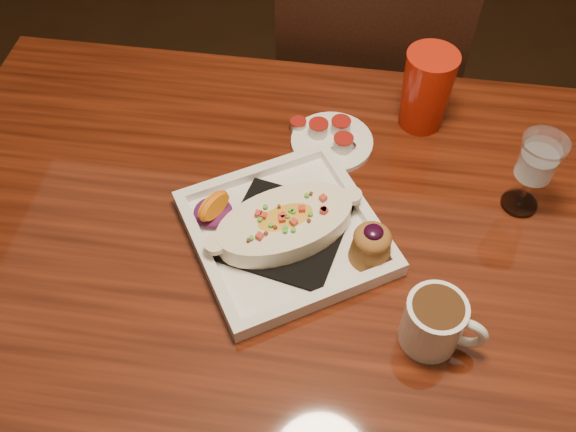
# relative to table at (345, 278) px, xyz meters

# --- Properties ---
(floor) EXTENTS (7.00, 7.00, 0.00)m
(floor) POSITION_rel_table_xyz_m (0.00, 0.00, -0.65)
(floor) COLOR black
(floor) RESTS_ON ground
(table) EXTENTS (1.50, 0.90, 0.75)m
(table) POSITION_rel_table_xyz_m (0.00, 0.00, 0.00)
(table) COLOR maroon
(table) RESTS_ON floor
(chair_far) EXTENTS (0.42, 0.42, 0.93)m
(chair_far) POSITION_rel_table_xyz_m (-0.00, 0.63, -0.15)
(chair_far) COLOR black
(chair_far) RESTS_ON floor
(plate) EXTENTS (0.40, 0.40, 0.08)m
(plate) POSITION_rel_table_xyz_m (-0.09, 0.00, 0.12)
(plate) COLOR white
(plate) RESTS_ON table
(coffee_mug) EXTENTS (0.12, 0.09, 0.09)m
(coffee_mug) POSITION_rel_table_xyz_m (0.13, -0.15, 0.15)
(coffee_mug) COLOR white
(coffee_mug) RESTS_ON table
(goblet) EXTENTS (0.07, 0.07, 0.15)m
(goblet) POSITION_rel_table_xyz_m (0.28, 0.13, 0.20)
(goblet) COLOR silver
(goblet) RESTS_ON table
(saucer) EXTENTS (0.15, 0.15, 0.10)m
(saucer) POSITION_rel_table_xyz_m (-0.05, 0.23, 0.11)
(saucer) COLOR white
(saucer) RESTS_ON table
(creamer_loose) EXTENTS (0.03, 0.03, 0.02)m
(creamer_loose) POSITION_rel_table_xyz_m (-0.12, 0.25, 0.11)
(creamer_loose) COLOR silver
(creamer_loose) RESTS_ON table
(red_tumbler) EXTENTS (0.09, 0.09, 0.16)m
(red_tumbler) POSITION_rel_table_xyz_m (0.11, 0.31, 0.18)
(red_tumbler) COLOR red
(red_tumbler) RESTS_ON table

